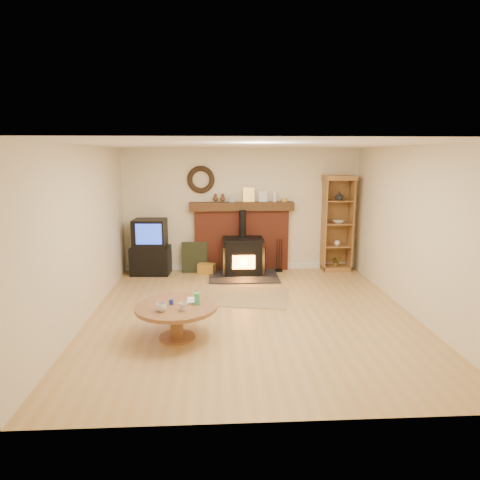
{
  "coord_description": "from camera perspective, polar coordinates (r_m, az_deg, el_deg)",
  "views": [
    {
      "loc": [
        -0.53,
        -6.31,
        2.45
      ],
      "look_at": [
        -0.13,
        1.0,
        0.99
      ],
      "focal_mm": 32.0,
      "sensor_mm": 36.0,
      "label": 1
    }
  ],
  "objects": [
    {
      "name": "firelog_box",
      "position": [
        9.02,
        -4.47,
        -3.83
      ],
      "size": [
        0.39,
        0.31,
        0.22
      ],
      "primitive_type": "cube",
      "rotation": [
        0.0,
        0.0,
        -0.31
      ],
      "color": "gold",
      "rests_on": "ground"
    },
    {
      "name": "chimney_breast",
      "position": [
        9.14,
        0.23,
        0.87
      ],
      "size": [
        2.2,
        0.22,
        1.78
      ],
      "color": "maroon",
      "rests_on": "ground"
    },
    {
      "name": "tv_unit",
      "position": [
        9.09,
        -11.85,
        -1.04
      ],
      "size": [
        0.82,
        0.6,
        1.16
      ],
      "color": "black",
      "rests_on": "ground"
    },
    {
      "name": "wood_stove",
      "position": [
        8.85,
        0.4,
        -2.29
      ],
      "size": [
        1.4,
        1.0,
        1.33
      ],
      "color": "black",
      "rests_on": "ground"
    },
    {
      "name": "fire_tools",
      "position": [
        9.2,
        5.22,
        -3.37
      ],
      "size": [
        0.16,
        0.16,
        0.7
      ],
      "color": "black",
      "rests_on": "ground"
    },
    {
      "name": "ground",
      "position": [
        6.79,
        1.55,
        -9.9
      ],
      "size": [
        5.5,
        5.5,
        0.0
      ],
      "primitive_type": "plane",
      "color": "tan",
      "rests_on": "ground"
    },
    {
      "name": "leaning_painting",
      "position": [
        9.12,
        -6.08,
        -2.28
      ],
      "size": [
        0.54,
        0.14,
        0.64
      ],
      "primitive_type": "cube",
      "rotation": [
        -0.17,
        0.0,
        0.0
      ],
      "color": "black",
      "rests_on": "ground"
    },
    {
      "name": "room_shell",
      "position": [
        6.47,
        1.4,
        4.74
      ],
      "size": [
        5.02,
        5.52,
        2.61
      ],
      "color": "beige",
      "rests_on": "ground"
    },
    {
      "name": "coffee_table",
      "position": [
        5.89,
        -8.47,
        -9.43
      ],
      "size": [
        1.11,
        1.11,
        0.63
      ],
      "color": "brown",
      "rests_on": "ground"
    },
    {
      "name": "area_rug",
      "position": [
        7.62,
        -0.05,
        -7.45
      ],
      "size": [
        1.89,
        1.47,
        0.01
      ],
      "primitive_type": "cube",
      "rotation": [
        0.0,
        0.0,
        -0.2
      ],
      "color": "brown",
      "rests_on": "ground"
    },
    {
      "name": "curio_cabinet",
      "position": [
        9.33,
        12.79,
        2.16
      ],
      "size": [
        0.65,
        0.47,
        2.04
      ],
      "color": "brown",
      "rests_on": "ground"
    }
  ]
}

